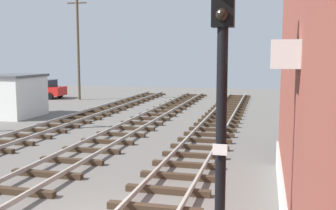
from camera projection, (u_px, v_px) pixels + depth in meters
name	position (u px, v px, depth m)	size (l,w,h in m)	color
signal_mast	(222.00, 87.00, 6.50)	(0.36, 0.40, 5.50)	black
control_hut	(14.00, 96.00, 25.88)	(3.00, 3.80, 2.76)	silver
parked_car_red	(42.00, 89.00, 37.24)	(4.20, 2.04, 1.76)	red
parked_car_green	(11.00, 89.00, 37.36)	(4.20, 2.04, 1.76)	#1E6B38
utility_pole_far	(78.00, 48.00, 35.61)	(1.80, 0.24, 9.01)	brown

